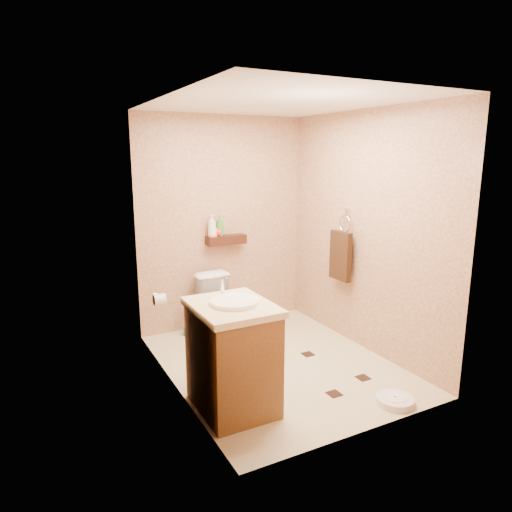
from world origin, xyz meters
TOP-DOWN VIEW (x-y plane):
  - ground at (0.00, 0.00)m, footprint 2.50×2.50m
  - wall_back at (0.00, 1.25)m, footprint 2.00×0.04m
  - wall_front at (0.00, -1.25)m, footprint 2.00×0.04m
  - wall_left at (-1.00, 0.00)m, footprint 0.04×2.50m
  - wall_right at (1.00, 0.00)m, footprint 0.04×2.50m
  - ceiling at (0.00, 0.00)m, footprint 2.00×2.50m
  - wall_shelf at (0.00, 1.17)m, footprint 0.46×0.14m
  - floor_accents at (0.02, -0.07)m, footprint 1.20×1.36m
  - toilet at (-0.19, 0.83)m, footprint 0.44×0.70m
  - vanity at (-0.70, -0.51)m, footprint 0.58×0.71m
  - bathroom_scale at (0.48, -1.07)m, footprint 0.34×0.34m
  - toilet_brush at (-0.52, 1.07)m, footprint 0.10×0.10m
  - towel_ring at (0.91, 0.25)m, footprint 0.12×0.30m
  - toilet_paper at (-0.94, 0.65)m, footprint 0.12×0.11m
  - bottle_a at (-0.17, 1.17)m, footprint 0.11×0.11m
  - bottle_b at (-0.16, 1.17)m, footprint 0.08×0.08m
  - bottle_c at (-0.09, 1.17)m, footprint 0.13×0.13m
  - bottle_d at (-0.07, 1.17)m, footprint 0.09×0.09m

SIDE VIEW (x-z plane):
  - ground at x=0.00m, z-range 0.00..0.00m
  - floor_accents at x=0.02m, z-range 0.00..0.01m
  - bathroom_scale at x=0.48m, z-range 0.00..0.06m
  - toilet_brush at x=-0.52m, z-range -0.06..0.36m
  - toilet at x=-0.19m, z-range 0.00..0.68m
  - vanity at x=-0.70m, z-range -0.05..0.94m
  - toilet_paper at x=-0.94m, z-range 0.54..0.66m
  - towel_ring at x=0.91m, z-range 0.57..1.33m
  - wall_shelf at x=0.00m, z-range 0.97..1.07m
  - bottle_c at x=-0.09m, z-range 1.07..1.20m
  - bottle_b at x=-0.16m, z-range 1.07..1.23m
  - bottle_d at x=-0.07m, z-range 1.07..1.30m
  - bottle_a at x=-0.17m, z-range 1.07..1.32m
  - wall_back at x=0.00m, z-range 0.00..2.40m
  - wall_front at x=0.00m, z-range 0.00..2.40m
  - wall_left at x=-1.00m, z-range 0.00..2.40m
  - wall_right at x=1.00m, z-range 0.00..2.40m
  - ceiling at x=0.00m, z-range 2.39..2.41m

